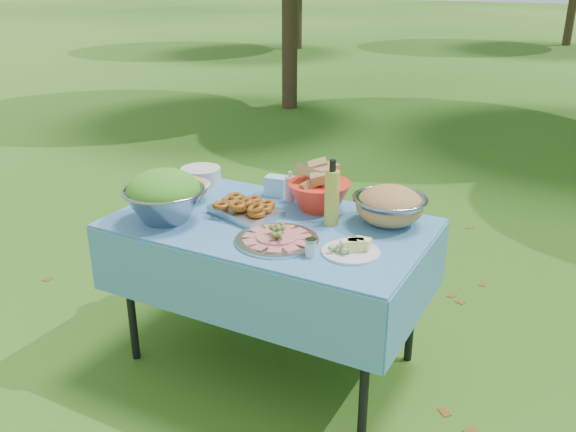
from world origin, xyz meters
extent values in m
plane|color=#103A0A|center=(0.00, 0.00, 0.00)|extent=(80.00, 80.00, 0.00)
cube|color=#84CEFF|center=(0.00, 0.00, 0.38)|extent=(1.46, 0.86, 0.76)
cylinder|color=silver|center=(-0.61, 0.31, 0.81)|extent=(0.28, 0.28, 0.09)
cube|color=#9BE2F9|center=(-0.15, 0.34, 0.81)|extent=(0.12, 0.10, 0.10)
cylinder|color=pink|center=(-0.05, 0.30, 0.84)|extent=(0.07, 0.07, 0.15)
cube|color=#B4B4B9|center=(-0.14, 0.02, 0.80)|extent=(0.37, 0.31, 0.07)
cylinder|color=silver|center=(0.14, -0.18, 0.80)|extent=(0.49, 0.49, 0.08)
cylinder|color=#B4BB3E|center=(0.26, 0.11, 0.92)|extent=(0.08, 0.08, 0.31)
cylinder|color=silver|center=(0.46, -0.14, 0.79)|extent=(0.32, 0.32, 0.07)
cylinder|color=silver|center=(0.33, -0.24, 0.80)|extent=(0.05, 0.05, 0.08)
camera|label=1|loc=(1.31, -2.28, 1.85)|focal=38.00mm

